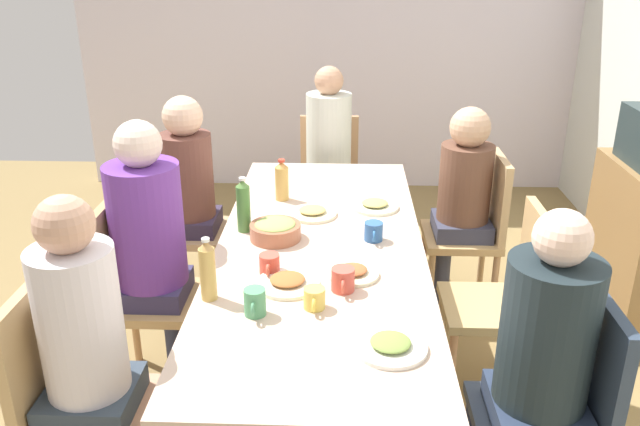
% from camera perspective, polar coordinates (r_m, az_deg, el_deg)
% --- Properties ---
extents(ground_plane, '(6.71, 6.71, 0.00)m').
position_cam_1_polar(ground_plane, '(3.17, 0.00, -14.91)').
color(ground_plane, olive).
extents(wall_left, '(0.12, 4.12, 2.60)m').
position_cam_1_polar(wall_left, '(5.41, 1.20, 15.81)').
color(wall_left, silver).
rests_on(wall_left, ground_plane).
extents(dining_table, '(2.26, 0.89, 0.73)m').
position_cam_1_polar(dining_table, '(2.82, 0.00, -4.19)').
color(dining_table, '#CCB099').
rests_on(dining_table, ground_plane).
extents(chair_0, '(0.40, 0.40, 0.90)m').
position_cam_1_polar(chair_0, '(3.64, 13.54, -1.05)').
color(chair_0, tan).
rests_on(chair_0, ground_plane).
extents(person_0, '(0.30, 0.30, 1.16)m').
position_cam_1_polar(person_0, '(3.55, 12.35, 1.74)').
color(person_0, '#373B4C').
rests_on(person_0, ground_plane).
extents(chair_1, '(0.40, 0.40, 0.90)m').
position_cam_1_polar(chair_1, '(2.97, 16.16, -6.84)').
color(chair_1, tan).
rests_on(chair_1, ground_plane).
extents(chair_2, '(0.40, 0.40, 0.90)m').
position_cam_1_polar(chair_2, '(3.68, -12.45, -0.67)').
color(chair_2, tan).
rests_on(chair_2, ground_plane).
extents(person_2, '(0.30, 0.30, 1.21)m').
position_cam_1_polar(person_2, '(3.58, -11.31, 2.41)').
color(person_2, '#2C2D48').
rests_on(person_2, ground_plane).
extents(chair_3, '(0.40, 0.40, 0.90)m').
position_cam_1_polar(chair_3, '(4.27, 0.78, 3.13)').
color(chair_3, tan).
rests_on(chair_3, ground_plane).
extents(person_3, '(0.30, 0.30, 1.25)m').
position_cam_1_polar(person_3, '(4.11, 0.76, 5.66)').
color(person_3, '#292C4D').
rests_on(person_3, ground_plane).
extents(chair_4, '(0.40, 0.40, 0.90)m').
position_cam_1_polar(chair_4, '(2.44, -21.17, -14.68)').
color(chair_4, tan).
rests_on(chair_4, ground_plane).
extents(person_4, '(0.30, 0.30, 1.24)m').
position_cam_1_polar(person_4, '(2.28, -19.77, -10.64)').
color(person_4, '#323B46').
rests_on(person_4, ground_plane).
extents(chair_5, '(0.40, 0.40, 0.90)m').
position_cam_1_polar(chair_5, '(3.03, -15.86, -6.26)').
color(chair_5, tan).
rests_on(chair_5, ground_plane).
extents(person_5, '(0.32, 0.32, 1.27)m').
position_cam_1_polar(person_5, '(2.89, -14.69, -2.00)').
color(person_5, '#352B46').
rests_on(person_5, ground_plane).
extents(chair_6, '(0.40, 0.40, 0.90)m').
position_cam_1_polar(chair_6, '(2.37, 20.35, -15.70)').
color(chair_6, '#303D4E').
rests_on(chair_6, ground_plane).
extents(person_6, '(0.30, 0.30, 1.21)m').
position_cam_1_polar(person_6, '(2.22, 18.81, -11.59)').
color(person_6, navy).
rests_on(person_6, ground_plane).
extents(plate_0, '(0.24, 0.24, 0.04)m').
position_cam_1_polar(plate_0, '(2.46, -2.87, -6.08)').
color(plate_0, silver).
rests_on(plate_0, dining_table).
extents(plate_1, '(0.23, 0.23, 0.04)m').
position_cam_1_polar(plate_1, '(3.09, -0.67, 0.05)').
color(plate_1, '#EBE6C1').
rests_on(plate_1, dining_table).
extents(plate_2, '(0.20, 0.20, 0.04)m').
position_cam_1_polar(plate_2, '(2.53, 2.90, -5.23)').
color(plate_2, '#ECEAC3').
rests_on(plate_2, dining_table).
extents(plate_3, '(0.24, 0.24, 0.04)m').
position_cam_1_polar(plate_3, '(2.11, 6.20, -11.48)').
color(plate_3, white).
rests_on(plate_3, dining_table).
extents(plate_4, '(0.23, 0.23, 0.04)m').
position_cam_1_polar(plate_4, '(3.18, 4.84, 0.67)').
color(plate_4, silver).
rests_on(plate_4, dining_table).
extents(bowl_0, '(0.22, 0.22, 0.09)m').
position_cam_1_polar(bowl_0, '(2.84, -3.94, -1.47)').
color(bowl_0, '#A15E42').
rests_on(bowl_0, dining_table).
extents(cup_0, '(0.12, 0.08, 0.08)m').
position_cam_1_polar(cup_0, '(2.55, -4.46, -4.50)').
color(cup_0, '#D44C3D').
rests_on(cup_0, dining_table).
extents(cup_1, '(0.12, 0.09, 0.09)m').
position_cam_1_polar(cup_1, '(2.42, 2.03, -5.87)').
color(cup_1, '#CB4E40').
rests_on(cup_1, dining_table).
extents(cup_2, '(0.11, 0.08, 0.10)m').
position_cam_1_polar(cup_2, '(2.27, -5.74, -7.80)').
color(cup_2, '#4C9463').
rests_on(cup_2, dining_table).
extents(cup_3, '(0.11, 0.08, 0.08)m').
position_cam_1_polar(cup_3, '(2.31, -0.52, -7.51)').
color(cup_3, '#DEC053').
rests_on(cup_3, dining_table).
extents(cup_4, '(0.12, 0.08, 0.08)m').
position_cam_1_polar(cup_4, '(2.83, 4.72, -1.64)').
color(cup_4, '#2F5A95').
rests_on(cup_4, dining_table).
extents(bottle_0, '(0.07, 0.07, 0.21)m').
position_cam_1_polar(bottle_0, '(3.26, -3.37, 2.84)').
color(bottle_0, tan).
rests_on(bottle_0, dining_table).
extents(bottle_1, '(0.06, 0.06, 0.24)m').
position_cam_1_polar(bottle_1, '(2.36, -9.83, -4.99)').
color(bottle_1, tan).
rests_on(bottle_1, dining_table).
extents(bottle_2, '(0.06, 0.06, 0.25)m').
position_cam_1_polar(bottle_2, '(2.90, -6.74, 0.63)').
color(bottle_2, '#437937').
rests_on(bottle_2, dining_table).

